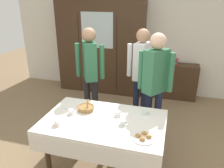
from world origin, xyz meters
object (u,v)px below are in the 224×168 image
at_px(person_behind_table_left, 155,79).
at_px(tea_cup_center, 71,112).
at_px(pastry_plate, 143,137).
at_px(book_stack, 174,62).
at_px(spoon_front_edge, 73,128).
at_px(tea_cup_far_right, 145,112).
at_px(bread_basket, 86,108).
at_px(tea_cup_mid_left, 118,114).
at_px(tea_cup_back_edge, 57,123).
at_px(spoon_far_right, 66,109).
at_px(wall_cabinet, 101,48).
at_px(person_behind_table_right, 142,68).
at_px(tea_cup_near_left, 123,123).
at_px(person_by_cabinet, 90,67).
at_px(spoon_mid_left, 122,134).
at_px(bookshelf_low, 172,81).
at_px(dining_table, 103,128).

bearing_deg(person_behind_table_left, tea_cup_center, -144.51).
bearing_deg(pastry_plate, person_behind_table_left, 89.73).
height_order(book_stack, spoon_front_edge, book_stack).
bearing_deg(tea_cup_far_right, tea_cup_center, -164.35).
distance_m(tea_cup_center, bread_basket, 0.22).
xyz_separation_m(tea_cup_mid_left, bread_basket, (-0.47, 0.02, 0.01)).
bearing_deg(bread_basket, book_stack, 64.74).
relative_size(tea_cup_back_edge, pastry_plate, 0.46).
relative_size(book_stack, spoon_far_right, 1.96).
relative_size(wall_cabinet, pastry_plate, 7.76).
xyz_separation_m(tea_cup_center, tea_cup_back_edge, (-0.05, -0.31, 0.00)).
height_order(tea_cup_back_edge, bread_basket, bread_basket).
relative_size(tea_cup_back_edge, person_behind_table_right, 0.07).
bearing_deg(tea_cup_far_right, tea_cup_near_left, -123.98).
xyz_separation_m(pastry_plate, person_by_cabinet, (-1.14, 1.28, 0.34)).
bearing_deg(wall_cabinet, tea_cup_near_left, -65.79).
height_order(tea_cup_near_left, person_behind_table_left, person_behind_table_left).
relative_size(bread_basket, spoon_mid_left, 2.02).
bearing_deg(book_stack, person_behind_table_right, -113.03).
bearing_deg(bread_basket, tea_cup_back_edge, -113.22).
relative_size(tea_cup_near_left, spoon_far_right, 1.09).
distance_m(bread_basket, person_behind_table_left, 1.11).
distance_m(spoon_mid_left, person_behind_table_left, 1.11).
relative_size(tea_cup_back_edge, person_by_cabinet, 0.07).
bearing_deg(wall_cabinet, tea_cup_back_edge, -82.39).
height_order(tea_cup_center, spoon_far_right, tea_cup_center).
relative_size(bread_basket, pastry_plate, 0.86).
distance_m(wall_cabinet, bread_basket, 2.46).
xyz_separation_m(tea_cup_near_left, spoon_far_right, (-0.86, 0.16, -0.02)).
xyz_separation_m(book_stack, tea_cup_mid_left, (-0.67, -2.45, -0.11)).
relative_size(tea_cup_far_right, tea_cup_back_edge, 1.00).
bearing_deg(pastry_plate, person_behind_table_right, 100.32).
xyz_separation_m(spoon_front_edge, person_behind_table_right, (0.57, 1.61, 0.33)).
xyz_separation_m(book_stack, tea_cup_far_right, (-0.32, -2.30, -0.11)).
xyz_separation_m(wall_cabinet, bookshelf_low, (1.72, 0.05, -0.68)).
bearing_deg(person_behind_table_left, spoon_front_edge, -129.23).
bearing_deg(tea_cup_near_left, bookshelf_low, 78.21).
height_order(tea_cup_mid_left, tea_cup_back_edge, same).
bearing_deg(spoon_far_right, tea_cup_far_right, 9.60).
distance_m(wall_cabinet, spoon_mid_left, 3.08).
height_order(spoon_mid_left, person_by_cabinet, person_by_cabinet).
relative_size(bookshelf_low, tea_cup_far_right, 8.38).
relative_size(tea_cup_mid_left, person_behind_table_left, 0.07).
xyz_separation_m(bread_basket, spoon_mid_left, (0.63, -0.44, -0.03)).
distance_m(pastry_plate, spoon_mid_left, 0.25).
relative_size(dining_table, person_behind_table_left, 0.90).
xyz_separation_m(tea_cup_far_right, spoon_far_right, (-1.09, -0.19, -0.02)).
bearing_deg(wall_cabinet, pastry_plate, -62.53).
distance_m(bread_basket, spoon_mid_left, 0.77).
height_order(wall_cabinet, tea_cup_far_right, wall_cabinet).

